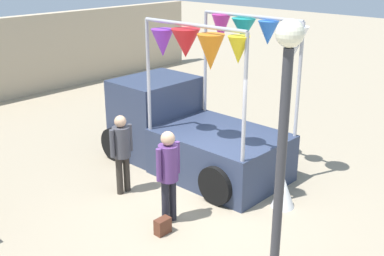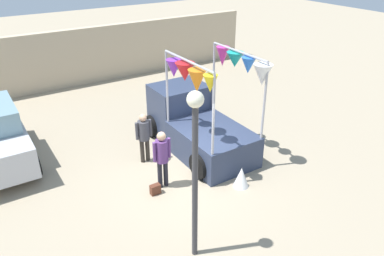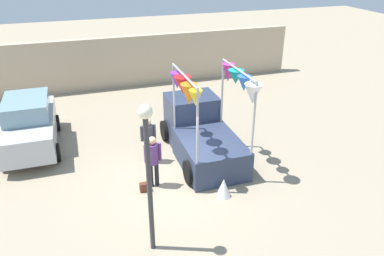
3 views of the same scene
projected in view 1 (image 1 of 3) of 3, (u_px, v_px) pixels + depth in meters
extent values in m
plane|color=gray|center=(196.00, 204.00, 9.14)|extent=(60.00, 60.00, 0.00)
cube|color=#2D3851|center=(221.00, 155.00, 10.11)|extent=(1.90, 2.60, 1.00)
cube|color=#2D3851|center=(155.00, 116.00, 11.26)|extent=(1.80, 1.40, 1.80)
cube|color=#8CB2C6|center=(155.00, 98.00, 11.10)|extent=(1.76, 1.37, 0.60)
cylinder|color=black|center=(115.00, 144.00, 11.01)|extent=(0.22, 0.76, 0.76)
cylinder|color=black|center=(174.00, 124.00, 12.31)|extent=(0.22, 0.76, 0.76)
cylinder|color=black|center=(217.00, 185.00, 9.05)|extent=(0.22, 0.76, 0.76)
cylinder|color=black|center=(274.00, 156.00, 10.35)|extent=(0.22, 0.76, 0.76)
cylinder|color=#A5A5AD|center=(148.00, 76.00, 9.74)|extent=(0.07, 0.07, 2.28)
cylinder|color=#A5A5AD|center=(205.00, 63.00, 10.93)|extent=(0.07, 0.07, 2.28)
cylinder|color=#A5A5AD|center=(245.00, 100.00, 8.17)|extent=(0.07, 0.07, 2.28)
cylinder|color=#A5A5AD|center=(299.00, 81.00, 9.36)|extent=(0.07, 0.07, 2.28)
cylinder|color=#A5A5AD|center=(192.00, 25.00, 8.56)|extent=(0.07, 2.44, 0.07)
cylinder|color=#A5A5AD|center=(251.00, 16.00, 9.76)|extent=(0.07, 2.44, 0.07)
cone|color=yellow|center=(238.00, 50.00, 8.00)|extent=(0.47, 0.47, 0.47)
cone|color=white|center=(294.00, 42.00, 9.22)|extent=(0.62, 0.62, 0.60)
cone|color=orange|center=(211.00, 52.00, 8.43)|extent=(0.60, 0.60, 0.63)
cone|color=blue|center=(268.00, 33.00, 9.57)|extent=(0.43, 0.43, 0.47)
cone|color=red|center=(186.00, 43.00, 8.79)|extent=(0.71, 0.71, 0.52)
cone|color=teal|center=(244.00, 29.00, 9.96)|extent=(0.55, 0.55, 0.45)
cone|color=purple|center=(163.00, 43.00, 9.20)|extent=(0.55, 0.55, 0.52)
cone|color=#D83399|center=(221.00, 29.00, 10.37)|extent=(0.45, 0.45, 0.61)
cylinder|color=black|center=(165.00, 203.00, 8.35)|extent=(0.13, 0.13, 0.81)
cylinder|color=black|center=(173.00, 199.00, 8.47)|extent=(0.13, 0.13, 0.81)
cylinder|color=#593372|center=(168.00, 163.00, 8.16)|extent=(0.34, 0.34, 0.64)
sphere|color=tan|center=(168.00, 138.00, 8.01)|extent=(0.24, 0.24, 0.24)
cylinder|color=#593372|center=(159.00, 165.00, 8.00)|extent=(0.09, 0.09, 0.58)
cylinder|color=#593372|center=(177.00, 157.00, 8.30)|extent=(0.09, 0.09, 0.58)
cylinder|color=#2D2823|center=(120.00, 176.00, 9.41)|extent=(0.13, 0.13, 0.77)
cylinder|color=#2D2823|center=(127.00, 173.00, 9.53)|extent=(0.13, 0.13, 0.77)
cylinder|color=#3F3F47|center=(121.00, 142.00, 9.24)|extent=(0.34, 0.34, 0.61)
sphere|color=tan|center=(120.00, 121.00, 9.09)|extent=(0.23, 0.23, 0.23)
cylinder|color=#3F3F47|center=(112.00, 144.00, 9.08)|extent=(0.09, 0.09, 0.55)
cylinder|color=#3F3F47|center=(130.00, 137.00, 9.38)|extent=(0.09, 0.09, 0.55)
cube|color=#592D1E|center=(163.00, 226.00, 8.13)|extent=(0.28, 0.16, 0.28)
cylinder|color=#333338|center=(279.00, 191.00, 5.86)|extent=(0.12, 0.12, 3.50)
sphere|color=#F2EDCC|center=(290.00, 33.00, 5.21)|extent=(0.32, 0.32, 0.32)
cone|color=white|center=(283.00, 192.00, 8.94)|extent=(0.51, 0.51, 0.60)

